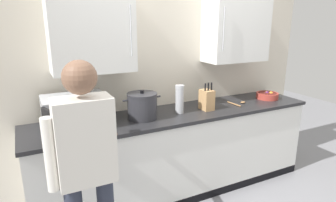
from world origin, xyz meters
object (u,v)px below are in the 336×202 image
(microwave_oven, at_px, (72,112))
(person_figure, at_px, (86,164))
(stock_pot, at_px, (142,106))
(knife_block, at_px, (207,100))
(fruit_bowl, at_px, (267,95))
(thermos_flask, at_px, (180,99))
(wooden_spoon, at_px, (239,103))

(microwave_oven, xyz_separation_m, person_figure, (-0.06, -0.85, -0.08))
(stock_pot, distance_m, knife_block, 0.71)
(fruit_bowl, height_order, thermos_flask, thermos_flask)
(microwave_oven, height_order, person_figure, person_figure)
(wooden_spoon, height_order, thermos_flask, thermos_flask)
(stock_pot, height_order, knife_block, knife_block)
(thermos_flask, distance_m, knife_block, 0.31)
(wooden_spoon, bearing_deg, stock_pot, 178.65)
(fruit_bowl, xyz_separation_m, knife_block, (-0.90, -0.04, 0.07))
(person_figure, bearing_deg, stock_pot, 49.03)
(stock_pot, distance_m, wooden_spoon, 1.16)
(wooden_spoon, relative_size, knife_block, 0.72)
(microwave_oven, height_order, wooden_spoon, microwave_oven)
(fruit_bowl, bearing_deg, microwave_oven, 178.97)
(thermos_flask, bearing_deg, microwave_oven, 176.92)
(wooden_spoon, height_order, person_figure, person_figure)
(wooden_spoon, bearing_deg, person_figure, -157.28)
(wooden_spoon, bearing_deg, knife_block, -178.35)
(wooden_spoon, relative_size, thermos_flask, 0.73)
(fruit_bowl, bearing_deg, thermos_flask, -179.28)
(microwave_oven, height_order, knife_block, knife_block)
(thermos_flask, relative_size, knife_block, 0.99)
(microwave_oven, height_order, fruit_bowl, microwave_oven)
(stock_pot, relative_size, knife_block, 1.30)
(knife_block, bearing_deg, microwave_oven, 176.52)
(stock_pot, xyz_separation_m, wooden_spoon, (1.16, -0.03, -0.12))
(fruit_bowl, height_order, knife_block, knife_block)
(fruit_bowl, distance_m, wooden_spoon, 0.46)
(stock_pot, height_order, wooden_spoon, stock_pot)
(wooden_spoon, bearing_deg, thermos_flask, 178.99)
(stock_pot, bearing_deg, thermos_flask, -2.01)
(thermos_flask, distance_m, person_figure, 1.35)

